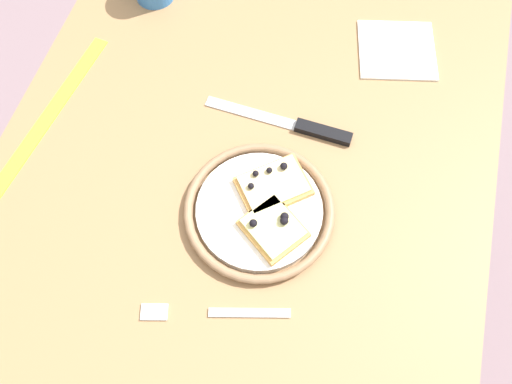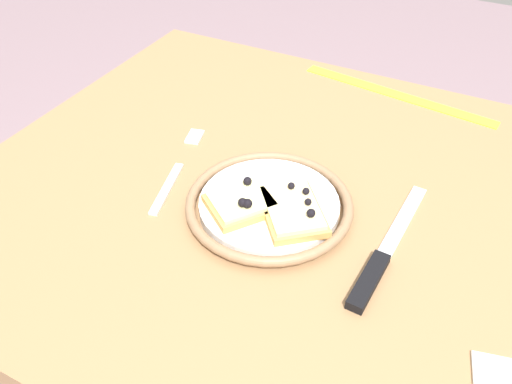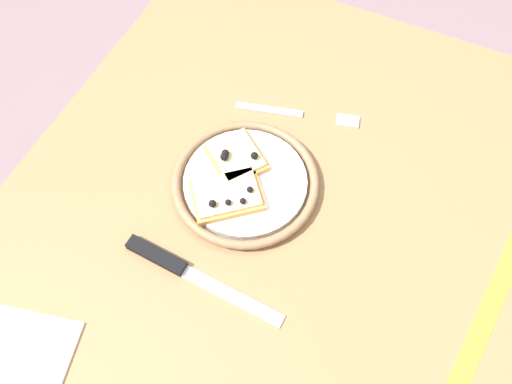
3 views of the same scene
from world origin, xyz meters
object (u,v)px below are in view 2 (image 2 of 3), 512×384
object	(u,v)px
pizza_slice_near	(293,210)
pizza_slice_far	(241,203)
measuring_tape	(397,95)
dining_table	(308,250)
plate	(269,204)
knife	(379,263)
fork	(178,167)

from	to	relation	value
pizza_slice_near	pizza_slice_far	bearing A→B (deg)	-165.38
measuring_tape	dining_table	bearing A→B (deg)	-86.71
plate	pizza_slice_far	size ratio (longest dim) A/B	2.04
dining_table	plate	size ratio (longest dim) A/B	4.35
knife	dining_table	bearing A→B (deg)	146.41
plate	knife	size ratio (longest dim) A/B	0.91
knife	measuring_tape	world-z (taller)	knife
plate	pizza_slice_far	bearing A→B (deg)	-133.67
pizza_slice_far	fork	bearing A→B (deg)	159.68
pizza_slice_far	pizza_slice_near	bearing A→B (deg)	14.62
knife	fork	xyz separation A→B (m)	(-0.31, 0.05, -0.00)
plate	knife	distance (m)	0.16
dining_table	fork	bearing A→B (deg)	-172.57
pizza_slice_far	measuring_tape	distance (m)	0.41
dining_table	pizza_slice_far	size ratio (longest dim) A/B	8.88
dining_table	fork	size ratio (longest dim) A/B	4.80
pizza_slice_near	measuring_tape	world-z (taller)	pizza_slice_near
plate	measuring_tape	world-z (taller)	plate
dining_table	pizza_slice_far	xyz separation A→B (m)	(-0.07, -0.07, 0.12)
fork	measuring_tape	size ratio (longest dim) A/B	0.57
plate	measuring_tape	size ratio (longest dim) A/B	0.63
dining_table	knife	size ratio (longest dim) A/B	3.96
plate	knife	bearing A→B (deg)	-10.48
dining_table	fork	xyz separation A→B (m)	(-0.20, -0.03, 0.10)
knife	measuring_tape	xyz separation A→B (m)	(-0.09, 0.40, -0.00)
pizza_slice_far	fork	size ratio (longest dim) A/B	0.54
dining_table	measuring_tape	xyz separation A→B (m)	(0.02, 0.32, 0.10)
fork	knife	bearing A→B (deg)	-9.03
dining_table	knife	world-z (taller)	knife
plate	measuring_tape	xyz separation A→B (m)	(0.07, 0.37, -0.01)
pizza_slice_far	measuring_tape	xyz separation A→B (m)	(0.09, 0.40, -0.02)
pizza_slice_near	pizza_slice_far	xyz separation A→B (m)	(-0.06, -0.02, 0.00)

